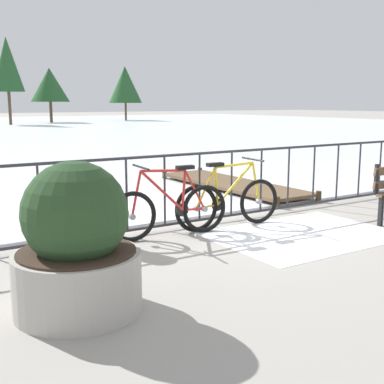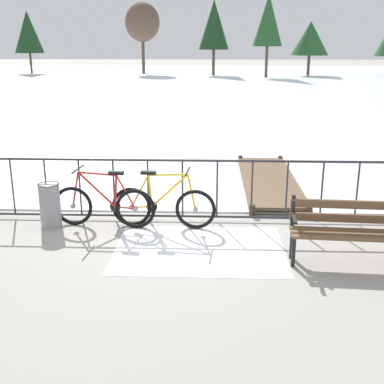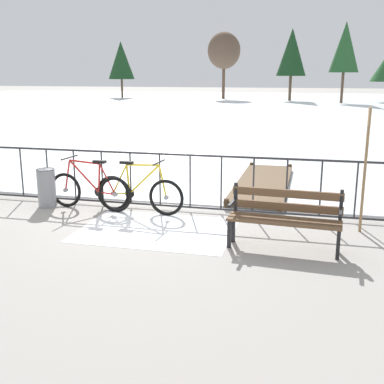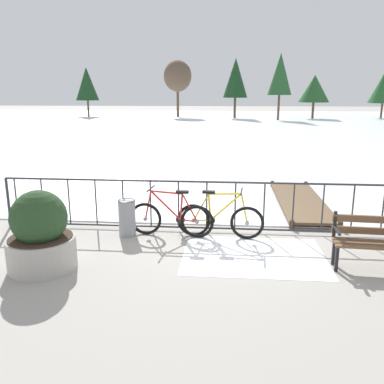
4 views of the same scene
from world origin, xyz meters
The scene contains 14 objects.
ground_plane centered at (0.00, 0.00, 0.00)m, with size 160.00×160.00×0.00m, color #9E9991.
frozen_pond centered at (0.00, 28.40, 0.01)m, with size 80.00×56.00×0.03m, color silver.
snow_patch centered at (0.60, -1.20, 0.00)m, with size 2.47×1.82×0.01m, color white.
railing_fence centered at (0.00, 0.00, 0.56)m, with size 9.06×0.06×1.07m.
bicycle_near_railing centered at (-0.97, -0.32, 0.37)m, with size 1.71×0.52×0.97m.
bicycle_second centered at (-0.01, -0.33, 0.37)m, with size 1.71×0.52×0.97m.
park_bench centered at (2.65, -1.53, 0.51)m, with size 1.63×0.58×0.89m.
trash_bin centered at (-1.86, -0.34, 0.37)m, with size 0.35×0.35×0.73m.
oar_upright centered at (3.80, -0.47, 1.14)m, with size 0.04×0.16×1.98m.
wooden_dock centered at (1.98, 2.23, 0.12)m, with size 1.10×3.95×0.20m.
tree_far_west centered at (0.86, 37.76, 4.33)m, with size 2.68×2.68×6.44m.
tree_west_mid centered at (-5.74, 39.82, 4.63)m, with size 3.19×3.19×6.41m.
tree_centre centered at (-16.60, 40.07, 3.79)m, with size 2.70×2.70×5.71m.
tree_far_east centered at (5.31, 35.10, 4.59)m, with size 2.44×2.44×6.66m.
Camera 3 is at (2.95, -8.28, 2.47)m, focal length 44.98 mm.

